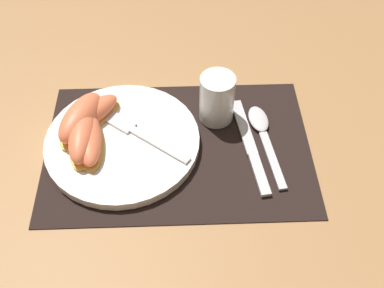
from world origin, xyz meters
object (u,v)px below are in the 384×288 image
object	(u,v)px
plate	(123,142)
citrus_wedge_3	(83,137)
juice_glass	(217,101)
knife	(251,147)
citrus_wedge_1	(81,119)
citrus_wedge_2	(89,137)
spoon	(262,129)
fork	(136,131)
citrus_wedge_0	(91,115)

from	to	relation	value
plate	citrus_wedge_3	xyz separation A→B (m)	(-0.06, -0.01, 0.03)
juice_glass	knife	xyz separation A→B (m)	(0.05, -0.08, -0.04)
citrus_wedge_1	citrus_wedge_2	bearing A→B (deg)	-65.91
spoon	fork	xyz separation A→B (m)	(-0.22, -0.01, 0.01)
fork	citrus_wedge_1	bearing A→B (deg)	169.89
citrus_wedge_3	juice_glass	bearing A→B (deg)	16.84
citrus_wedge_0	citrus_wedge_2	size ratio (longest dim) A/B	0.86
spoon	citrus_wedge_0	distance (m)	0.30
citrus_wedge_0	citrus_wedge_3	size ratio (longest dim) A/B	0.95
spoon	citrus_wedge_1	distance (m)	0.31
plate	spoon	size ratio (longest dim) A/B	1.43
fork	plate	bearing A→B (deg)	-149.36
citrus_wedge_3	spoon	bearing A→B (deg)	5.71
citrus_wedge_1	citrus_wedge_3	xyz separation A→B (m)	(0.01, -0.04, -0.00)
citrus_wedge_0	fork	bearing A→B (deg)	-21.30
citrus_wedge_0	citrus_wedge_1	size ratio (longest dim) A/B	0.88
juice_glass	knife	world-z (taller)	juice_glass
citrus_wedge_0	citrus_wedge_3	distance (m)	0.05
plate	citrus_wedge_3	size ratio (longest dim) A/B	2.14
knife	citrus_wedge_3	distance (m)	0.28
citrus_wedge_3	plate	bearing A→B (deg)	7.47
knife	citrus_wedge_2	bearing A→B (deg)	177.88
fork	citrus_wedge_3	distance (m)	0.09
plate	citrus_wedge_3	bearing A→B (deg)	-172.53
plate	citrus_wedge_0	bearing A→B (deg)	141.55
fork	citrus_wedge_2	size ratio (longest dim) A/B	1.21
knife	fork	distance (m)	0.20
knife	citrus_wedge_2	xyz separation A→B (m)	(-0.27, 0.01, 0.03)
plate	juice_glass	xyz separation A→B (m)	(0.16, 0.06, 0.03)
citrus_wedge_1	spoon	bearing A→B (deg)	-1.38
juice_glass	knife	distance (m)	0.10
plate	juice_glass	distance (m)	0.18
spoon	citrus_wedge_1	world-z (taller)	citrus_wedge_1
spoon	citrus_wedge_0	size ratio (longest dim) A/B	1.57
knife	fork	xyz separation A→B (m)	(-0.20, 0.03, 0.02)
citrus_wedge_1	citrus_wedge_2	world-z (taller)	citrus_wedge_1
citrus_wedge_2	juice_glass	bearing A→B (deg)	16.87
knife	fork	size ratio (longest dim) A/B	1.27
spoon	citrus_wedge_3	size ratio (longest dim) A/B	1.49
citrus_wedge_2	citrus_wedge_3	distance (m)	0.01
juice_glass	citrus_wedge_0	distance (m)	0.22
spoon	citrus_wedge_1	xyz separation A→B (m)	(-0.31, 0.01, 0.03)
knife	citrus_wedge_0	world-z (taller)	citrus_wedge_0
juice_glass	citrus_wedge_0	bearing A→B (deg)	-175.68
knife	fork	bearing A→B (deg)	171.53
plate	citrus_wedge_2	world-z (taller)	citrus_wedge_2
plate	fork	distance (m)	0.03
knife	citrus_wedge_1	bearing A→B (deg)	171.01
knife	citrus_wedge_3	size ratio (longest dim) A/B	1.71
spoon	citrus_wedge_1	bearing A→B (deg)	178.62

